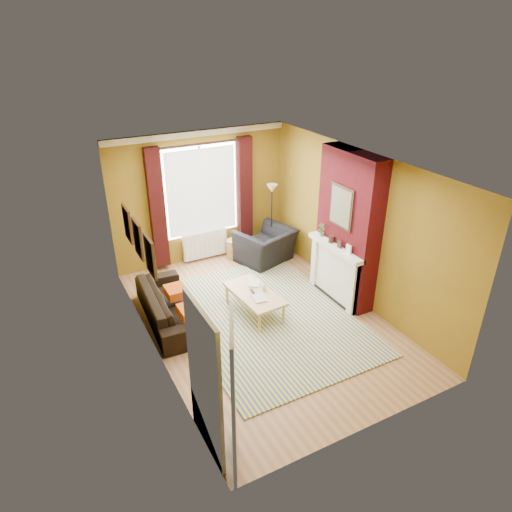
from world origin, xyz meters
name	(u,v)px	position (x,y,z in m)	size (l,w,h in m)	color
ground	(263,320)	(0.00, 0.00, 0.00)	(5.50, 5.50, 0.00)	#916541
room_walls	(288,236)	(0.64, 0.28, 1.39)	(3.82, 5.54, 2.83)	olive
striped_rug	(266,318)	(0.08, 0.01, 0.01)	(2.78, 3.85, 0.02)	#344C91
sofa	(170,305)	(-1.42, 0.77, 0.30)	(2.04, 0.80, 0.60)	black
armchair	(266,246)	(1.13, 1.94, 0.37)	(1.13, 0.98, 0.73)	black
coffee_table	(254,294)	(-0.02, 0.28, 0.37)	(0.72, 1.29, 0.42)	#DAB67E
wicker_stool	(234,249)	(0.59, 2.40, 0.21)	(0.45, 0.45, 0.43)	olive
floor_lamp	(272,200)	(1.44, 2.25, 1.27)	(0.31, 0.31, 1.61)	black
book_a	(254,300)	(-0.15, 0.06, 0.43)	(0.20, 0.27, 0.03)	#999999
book_b	(249,283)	(0.04, 0.60, 0.43)	(0.20, 0.27, 0.02)	#999999
mug	(264,289)	(0.17, 0.24, 0.46)	(0.09, 0.09, 0.09)	#999999
tv_remote	(252,291)	(-0.04, 0.32, 0.43)	(0.07, 0.16, 0.02)	#28282B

